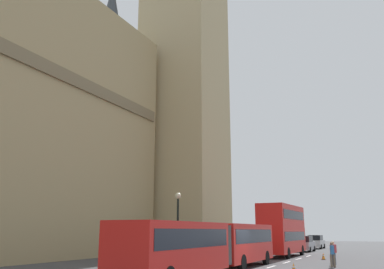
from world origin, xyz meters
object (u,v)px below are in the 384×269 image
object	(u,v)px
pedestrian_near_cones	(332,253)
pedestrian_by_kerb	(334,252)
double_decker_bus	(282,228)
traffic_cone_west	(294,268)
sedan_trailing	(316,242)
street_lamp	(178,222)
articulated_bus	(212,243)
sedan_lead	(305,244)
traffic_cone_middle	(323,256)

from	to	relation	value
pedestrian_near_cones	pedestrian_by_kerb	world-z (taller)	same
double_decker_bus	traffic_cone_west	distance (m)	15.94
sedan_trailing	street_lamp	size ratio (longest dim) A/B	0.83
articulated_bus	street_lamp	bearing A→B (deg)	48.15
pedestrian_by_kerb	sedan_lead	bearing A→B (deg)	17.18
sedan_trailing	traffic_cone_west	xyz separation A→B (m)	(-34.88, -4.49, -0.63)
traffic_cone_middle	pedestrian_near_cones	world-z (taller)	pedestrian_near_cones
pedestrian_near_cones	traffic_cone_west	bearing A→B (deg)	161.98
pedestrian_by_kerb	street_lamp	bearing A→B (deg)	118.47
double_decker_bus	sedan_lead	bearing A→B (deg)	-0.13
sedan_trailing	traffic_cone_middle	xyz separation A→B (m)	(-22.30, -4.32, -0.63)
double_decker_bus	traffic_cone_middle	size ratio (longest dim) A/B	16.70
traffic_cone_west	traffic_cone_middle	bearing A→B (deg)	0.80
sedan_trailing	traffic_cone_west	distance (m)	35.17
pedestrian_by_kerb	articulated_bus	bearing A→B (deg)	149.15
sedan_lead	sedan_trailing	xyz separation A→B (m)	(9.26, 0.21, 0.00)
double_decker_bus	street_lamp	bearing A→B (deg)	161.59
articulated_bus	pedestrian_by_kerb	world-z (taller)	articulated_bus
traffic_cone_west	sedan_trailing	bearing A→B (deg)	7.34
sedan_lead	pedestrian_near_cones	distance (m)	21.46
pedestrian_near_cones	street_lamp	bearing A→B (deg)	107.86
sedan_trailing	double_decker_bus	bearing A→B (deg)	-179.45
traffic_cone_west	street_lamp	distance (m)	9.38
traffic_cone_west	double_decker_bus	bearing A→B (deg)	15.85
pedestrian_near_cones	pedestrian_by_kerb	xyz separation A→B (m)	(2.19, 0.20, 0.00)
sedan_trailing	traffic_cone_middle	world-z (taller)	sedan_trailing
articulated_bus	double_decker_bus	size ratio (longest dim) A/B	1.88
articulated_bus	pedestrian_near_cones	world-z (taller)	articulated_bus
articulated_bus	double_decker_bus	xyz separation A→B (m)	(17.57, 0.00, 0.96)
sedan_trailing	pedestrian_by_kerb	bearing A→B (deg)	-167.95
articulated_bus	double_decker_bus	distance (m)	17.60
sedan_lead	street_lamp	bearing A→B (deg)	169.31
traffic_cone_middle	street_lamp	size ratio (longest dim) A/B	0.11
pedestrian_by_kerb	traffic_cone_west	bearing A→B (deg)	168.80
street_lamp	pedestrian_near_cones	bearing A→B (deg)	-72.14
sedan_trailing	street_lamp	xyz separation A→B (m)	(-33.26, 4.32, 2.14)
traffic_cone_west	street_lamp	bearing A→B (deg)	79.55
sedan_trailing	street_lamp	distance (m)	33.60
street_lamp	traffic_cone_middle	bearing A→B (deg)	-38.24
articulated_bus	traffic_cone_middle	world-z (taller)	articulated_bus
double_decker_bus	traffic_cone_west	xyz separation A→B (m)	(-15.16, -4.30, -2.43)
traffic_cone_west	pedestrian_by_kerb	size ratio (longest dim) A/B	0.34
double_decker_bus	sedan_trailing	size ratio (longest dim) A/B	2.20
street_lamp	sedan_lead	bearing A→B (deg)	-10.69
double_decker_bus	traffic_cone_middle	bearing A→B (deg)	-121.96
articulated_bus	sedan_trailing	xyz separation A→B (m)	(37.29, 0.19, -0.83)
articulated_bus	traffic_cone_middle	size ratio (longest dim) A/B	31.38
articulated_bus	sedan_lead	xyz separation A→B (m)	(28.03, -0.02, -0.83)
traffic_cone_west	traffic_cone_middle	xyz separation A→B (m)	(12.58, 0.18, 0.00)
articulated_bus	street_lamp	distance (m)	6.19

